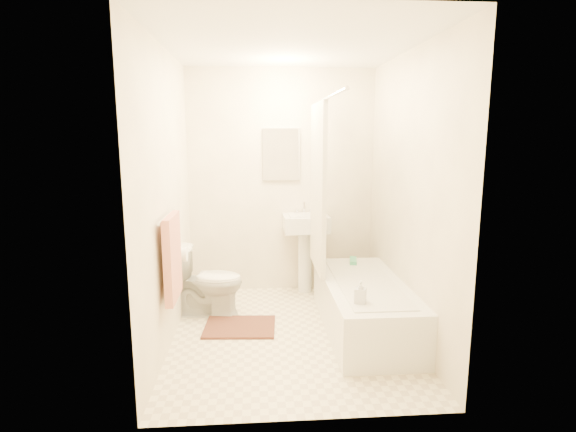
{
  "coord_description": "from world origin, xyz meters",
  "views": [
    {
      "loc": [
        -0.29,
        -3.65,
        1.71
      ],
      "look_at": [
        0.0,
        0.25,
        1.0
      ],
      "focal_mm": 28.0,
      "sensor_mm": 36.0,
      "label": 1
    }
  ],
  "objects": [
    {
      "name": "floor",
      "position": [
        0.0,
        0.0,
        0.0
      ],
      "size": [
        2.4,
        2.4,
        0.0
      ],
      "primitive_type": "plane",
      "color": "beige",
      "rests_on": "ground"
    },
    {
      "name": "ceiling",
      "position": [
        0.0,
        0.0,
        2.4
      ],
      "size": [
        2.4,
        2.4,
        0.0
      ],
      "primitive_type": "plane",
      "color": "white",
      "rests_on": "ground"
    },
    {
      "name": "wall_back",
      "position": [
        0.0,
        1.2,
        1.2
      ],
      "size": [
        2.0,
        0.02,
        2.4
      ],
      "primitive_type": "cube",
      "color": "beige",
      "rests_on": "ground"
    },
    {
      "name": "wall_left",
      "position": [
        -1.0,
        0.0,
        1.2
      ],
      "size": [
        0.02,
        2.4,
        2.4
      ],
      "primitive_type": "cube",
      "color": "beige",
      "rests_on": "ground"
    },
    {
      "name": "wall_right",
      "position": [
        1.0,
        0.0,
        1.2
      ],
      "size": [
        0.02,
        2.4,
        2.4
      ],
      "primitive_type": "cube",
      "color": "beige",
      "rests_on": "ground"
    },
    {
      "name": "mirror",
      "position": [
        0.0,
        1.18,
        1.5
      ],
      "size": [
        0.4,
        0.03,
        0.55
      ],
      "primitive_type": "cube",
      "color": "white",
      "rests_on": "wall_back"
    },
    {
      "name": "curtain_rod",
      "position": [
        0.3,
        0.1,
        2.0
      ],
      "size": [
        0.03,
        1.7,
        0.03
      ],
      "primitive_type": "cylinder",
      "rotation": [
        1.57,
        0.0,
        0.0
      ],
      "color": "silver",
      "rests_on": "wall_back"
    },
    {
      "name": "shower_curtain",
      "position": [
        0.3,
        0.5,
        1.22
      ],
      "size": [
        0.04,
        0.8,
        1.55
      ],
      "primitive_type": "cube",
      "color": "silver",
      "rests_on": "curtain_rod"
    },
    {
      "name": "towel_bar",
      "position": [
        -0.96,
        -0.25,
        1.1
      ],
      "size": [
        0.02,
        0.6,
        0.02
      ],
      "primitive_type": "cylinder",
      "rotation": [
        1.57,
        0.0,
        0.0
      ],
      "color": "silver",
      "rests_on": "wall_left"
    },
    {
      "name": "towel",
      "position": [
        -0.93,
        -0.25,
        0.78
      ],
      "size": [
        0.06,
        0.45,
        0.66
      ],
      "primitive_type": "cube",
      "color": "#CC7266",
      "rests_on": "towel_bar"
    },
    {
      "name": "toilet_paper",
      "position": [
        -0.93,
        0.12,
        0.7
      ],
      "size": [
        0.11,
        0.12,
        0.12
      ],
      "primitive_type": "cylinder",
      "rotation": [
        0.0,
        1.57,
        0.0
      ],
      "color": "white",
      "rests_on": "wall_left"
    },
    {
      "name": "toilet",
      "position": [
        -0.75,
        0.51,
        0.33
      ],
      "size": [
        0.71,
        0.46,
        0.66
      ],
      "primitive_type": "imported",
      "rotation": [
        0.0,
        0.0,
        1.43
      ],
      "color": "silver",
      "rests_on": "floor"
    },
    {
      "name": "sink",
      "position": [
        0.25,
        1.06,
        0.47
      ],
      "size": [
        0.49,
        0.4,
        0.94
      ],
      "primitive_type": null,
      "rotation": [
        0.0,
        0.0,
        0.03
      ],
      "color": "silver",
      "rests_on": "floor"
    },
    {
      "name": "bathtub",
      "position": [
        0.66,
        0.05,
        0.22
      ],
      "size": [
        0.68,
        1.56,
        0.44
      ],
      "primitive_type": null,
      "color": "white",
      "rests_on": "floor"
    },
    {
      "name": "bath_mat",
      "position": [
        -0.44,
        0.16,
        0.01
      ],
      "size": [
        0.65,
        0.51,
        0.02
      ],
      "primitive_type": "cube",
      "rotation": [
        0.0,
        0.0,
        -0.07
      ],
      "color": "#4C231C",
      "rests_on": "floor"
    },
    {
      "name": "soap_bottle",
      "position": [
        0.5,
        -0.45,
        0.53
      ],
      "size": [
        0.11,
        0.11,
        0.18
      ],
      "primitive_type": "imported",
      "rotation": [
        0.0,
        0.0,
        -0.4
      ],
      "color": "silver",
      "rests_on": "bathtub"
    },
    {
      "name": "scrub_brush",
      "position": [
        0.69,
        0.64,
        0.46
      ],
      "size": [
        0.11,
        0.23,
        0.04
      ],
      "primitive_type": "cube",
      "rotation": [
        0.0,
        0.0,
        -0.21
      ],
      "color": "#41A572",
      "rests_on": "bathtub"
    }
  ]
}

